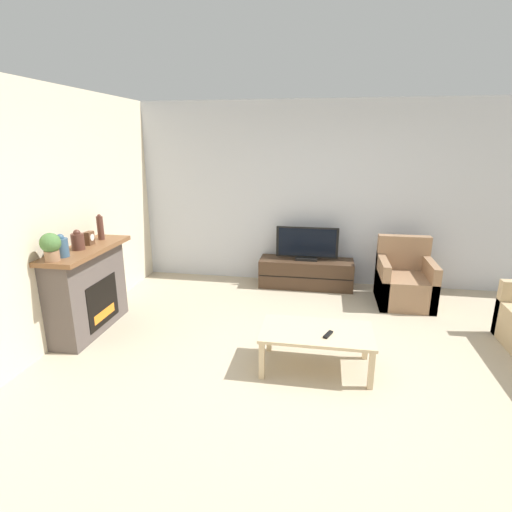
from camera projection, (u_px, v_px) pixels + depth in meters
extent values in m
plane|color=tan|center=(330.00, 376.00, 3.76)|extent=(24.00, 24.00, 0.00)
cube|color=silver|center=(333.00, 195.00, 5.91)|extent=(12.00, 0.06, 2.70)
cube|color=beige|center=(28.00, 225.00, 3.86)|extent=(0.06, 12.00, 2.70)
cube|color=#564C47|center=(88.00, 292.00, 4.55)|extent=(0.35, 1.11, 0.95)
cube|color=black|center=(103.00, 302.00, 4.56)|extent=(0.01, 0.61, 0.52)
cube|color=orange|center=(105.00, 313.00, 4.60)|extent=(0.01, 0.43, 0.10)
cube|color=brown|center=(85.00, 250.00, 4.41)|extent=(0.47, 1.23, 0.05)
cylinder|color=#385670|center=(62.00, 248.00, 4.03)|extent=(0.14, 0.14, 0.19)
sphere|color=#385670|center=(60.00, 237.00, 4.00)|extent=(0.07, 0.07, 0.07)
cylinder|color=#512D23|center=(78.00, 242.00, 4.29)|extent=(0.13, 0.13, 0.17)
sphere|color=#512D23|center=(77.00, 233.00, 4.26)|extent=(0.07, 0.07, 0.07)
cylinder|color=#512D23|center=(100.00, 228.00, 4.72)|extent=(0.07, 0.07, 0.28)
sphere|color=#512D23|center=(99.00, 216.00, 4.67)|extent=(0.04, 0.04, 0.04)
cube|color=brown|center=(89.00, 238.00, 4.50)|extent=(0.07, 0.11, 0.15)
cylinder|color=white|center=(92.00, 237.00, 4.49)|extent=(0.00, 0.08, 0.08)
cylinder|color=#936B4C|center=(52.00, 256.00, 3.89)|extent=(0.14, 0.14, 0.11)
sphere|color=#477038|center=(50.00, 243.00, 3.86)|extent=(0.19, 0.19, 0.19)
cube|color=#422D1E|center=(306.00, 273.00, 6.01)|extent=(1.38, 0.44, 0.42)
cube|color=black|center=(305.00, 278.00, 5.80)|extent=(1.36, 0.01, 0.01)
cube|color=black|center=(306.00, 258.00, 5.94)|extent=(0.32, 0.18, 0.04)
cube|color=black|center=(307.00, 242.00, 5.87)|extent=(0.91, 0.03, 0.46)
cube|color=black|center=(307.00, 243.00, 5.86)|extent=(0.84, 0.01, 0.41)
cube|color=#937051|center=(404.00, 289.00, 5.39)|extent=(0.70, 0.76, 0.40)
cube|color=#937051|center=(403.00, 252.00, 5.56)|extent=(0.70, 0.14, 0.47)
cube|color=#937051|center=(382.00, 281.00, 5.41)|extent=(0.10, 0.76, 0.61)
cube|color=#937051|center=(428.00, 283.00, 5.31)|extent=(0.10, 0.76, 0.61)
cube|color=#CCB289|center=(317.00, 332.00, 3.79)|extent=(1.06, 0.60, 0.03)
cube|color=#CCB289|center=(262.00, 360.00, 3.68)|extent=(0.05, 0.05, 0.37)
cube|color=#CCB289|center=(371.00, 370.00, 3.53)|extent=(0.05, 0.05, 0.37)
cube|color=#CCB289|center=(269.00, 334.00, 4.17)|extent=(0.05, 0.05, 0.37)
cube|color=#CCB289|center=(366.00, 342.00, 4.02)|extent=(0.05, 0.05, 0.37)
cube|color=black|center=(328.00, 335.00, 3.69)|extent=(0.10, 0.15, 0.02)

